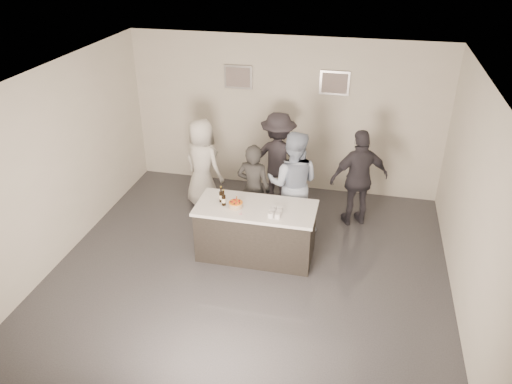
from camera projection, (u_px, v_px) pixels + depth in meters
floor at (249, 273)px, 7.69m from camera, size 6.00×6.00×0.00m
ceiling at (247, 81)px, 6.26m from camera, size 6.00×6.00×0.00m
wall_back at (285, 115)px, 9.55m from camera, size 6.00×0.04×3.00m
wall_front at (169, 341)px, 4.40m from camera, size 6.00×0.04×3.00m
wall_left at (56, 166)px, 7.56m from camera, size 0.04×6.00×3.00m
wall_right at (475, 211)px, 6.39m from camera, size 0.04×6.00×3.00m
picture_left at (238, 77)px, 9.36m from camera, size 0.54×0.04×0.44m
picture_right at (335, 83)px, 9.01m from camera, size 0.54×0.04×0.44m
bar_counter at (256, 231)px, 7.89m from camera, size 1.86×0.86×0.90m
cake at (236, 205)px, 7.65m from camera, size 0.22×0.22×0.08m
beer_bottle_a at (221, 194)px, 7.76m from camera, size 0.07×0.07×0.26m
beer_bottle_b at (224, 198)px, 7.66m from camera, size 0.07×0.07×0.26m
tumbler_cluster at (276, 212)px, 7.46m from camera, size 0.19×0.30×0.08m
candles at (234, 212)px, 7.52m from camera, size 0.24×0.08×0.01m
person_main_black at (254, 189)px, 8.37m from camera, size 0.64×0.46×1.62m
person_main_blue at (293, 183)px, 8.31m from camera, size 0.91×0.71×1.84m
person_guest_left at (202, 164)px, 9.17m from camera, size 0.98×0.85×1.70m
person_guest_right at (359, 178)px, 8.57m from camera, size 1.12×0.80×1.76m
person_guest_back at (278, 159)px, 9.26m from camera, size 1.16×0.68×1.78m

